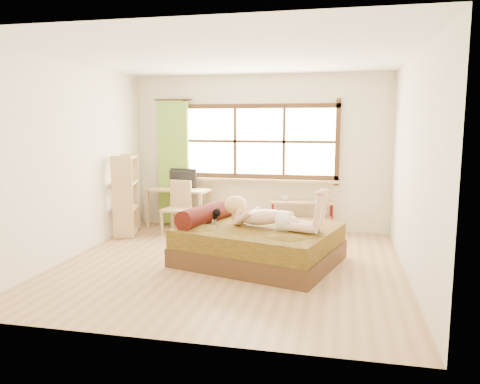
% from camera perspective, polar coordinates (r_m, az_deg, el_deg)
% --- Properties ---
extents(floor, '(4.50, 4.50, 0.00)m').
position_cam_1_polar(floor, '(6.31, -1.23, -8.85)').
color(floor, '#9E754C').
rests_on(floor, ground).
extents(ceiling, '(4.50, 4.50, 0.00)m').
position_cam_1_polar(ceiling, '(6.08, -1.31, 16.22)').
color(ceiling, white).
rests_on(ceiling, wall_back).
extents(wall_back, '(4.50, 0.00, 4.50)m').
position_cam_1_polar(wall_back, '(8.25, 2.39, 4.79)').
color(wall_back, silver).
rests_on(wall_back, floor).
extents(wall_front, '(4.50, 0.00, 4.50)m').
position_cam_1_polar(wall_front, '(3.91, -8.97, 0.58)').
color(wall_front, silver).
rests_on(wall_front, floor).
extents(wall_left, '(0.00, 4.50, 4.50)m').
position_cam_1_polar(wall_left, '(6.93, -19.72, 3.60)').
color(wall_left, silver).
rests_on(wall_left, floor).
extents(wall_right, '(0.00, 4.50, 4.50)m').
position_cam_1_polar(wall_right, '(5.95, 20.35, 2.83)').
color(wall_right, silver).
rests_on(wall_right, floor).
extents(window, '(2.80, 0.16, 1.46)m').
position_cam_1_polar(window, '(8.21, 2.36, 5.88)').
color(window, '#FFEDBF').
rests_on(window, wall_back).
extents(curtain, '(0.55, 0.10, 2.20)m').
position_cam_1_polar(curtain, '(8.55, -8.07, 3.50)').
color(curtain, '#538323').
rests_on(curtain, wall_back).
extents(bed, '(2.33, 2.06, 0.75)m').
position_cam_1_polar(bed, '(6.37, 1.93, -6.18)').
color(bed, black).
rests_on(bed, floor).
extents(woman, '(1.44, 0.76, 0.59)m').
position_cam_1_polar(woman, '(6.17, 3.65, -1.72)').
color(woman, '#E1AE91').
rests_on(woman, bed).
extents(kitten, '(0.32, 0.20, 0.24)m').
position_cam_1_polar(kitten, '(6.53, -3.74, -2.74)').
color(kitten, black).
rests_on(kitten, bed).
extents(desk, '(1.22, 0.71, 0.72)m').
position_cam_1_polar(desk, '(8.39, -7.45, -0.20)').
color(desk, tan).
rests_on(desk, floor).
extents(monitor, '(0.61, 0.18, 0.35)m').
position_cam_1_polar(monitor, '(8.40, -7.37, 1.66)').
color(monitor, black).
rests_on(monitor, desk).
extents(chair, '(0.46, 0.46, 0.90)m').
position_cam_1_polar(chair, '(8.03, -7.55, -1.48)').
color(chair, tan).
rests_on(chair, floor).
extents(pipe_shelf, '(1.12, 0.38, 0.62)m').
position_cam_1_polar(pipe_shelf, '(8.09, 7.66, -2.12)').
color(pipe_shelf, tan).
rests_on(pipe_shelf, floor).
extents(cup, '(0.14, 0.14, 0.10)m').
position_cam_1_polar(cup, '(8.09, 5.49, -0.68)').
color(cup, gray).
rests_on(cup, pipe_shelf).
extents(book, '(0.18, 0.23, 0.02)m').
position_cam_1_polar(book, '(8.05, 9.02, -1.09)').
color(book, gray).
rests_on(book, pipe_shelf).
extents(bookshelf, '(0.47, 0.65, 1.34)m').
position_cam_1_polar(bookshelf, '(8.01, -13.75, -0.37)').
color(bookshelf, tan).
rests_on(bookshelf, floor).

